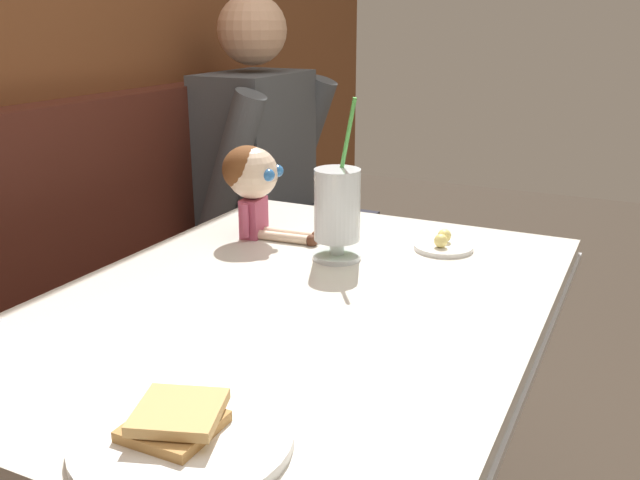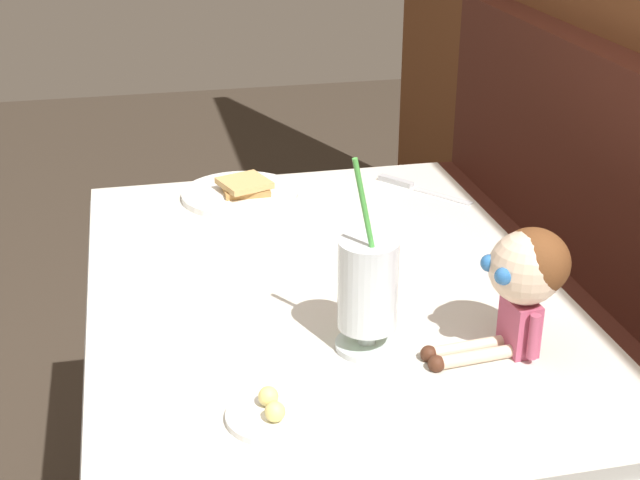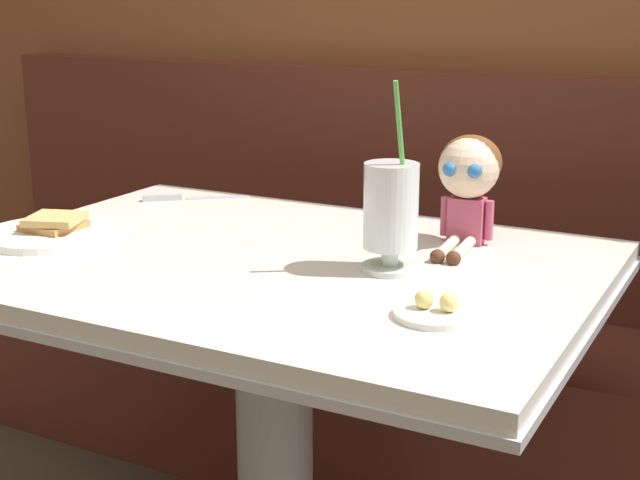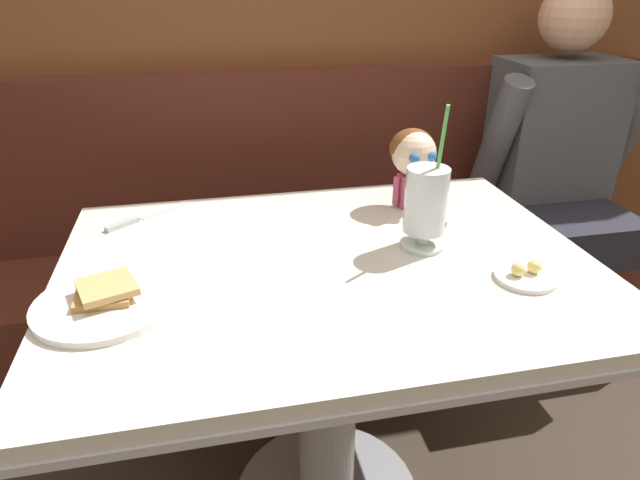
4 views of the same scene
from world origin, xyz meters
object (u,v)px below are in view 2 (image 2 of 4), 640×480
milkshake_glass (368,290)px  toast_plate (241,193)px  butter_saucer (270,413)px  butter_knife (408,185)px  seated_doll (525,274)px

milkshake_glass → toast_plate: bearing=-170.9°
butter_saucer → butter_knife: (-0.77, 0.44, -0.00)m
butter_saucer → seated_doll: bearing=103.0°
toast_plate → butter_saucer: (0.79, -0.07, -0.00)m
milkshake_glass → butter_knife: size_ratio=1.61×
butter_knife → butter_saucer: bearing=-29.6°
butter_saucer → seated_doll: seated_doll is taller
milkshake_glass → butter_saucer: milkshake_glass is taller
toast_plate → milkshake_glass: bearing=9.1°
toast_plate → butter_saucer: toast_plate is taller
milkshake_glass → seated_doll: bearing=76.2°
butter_saucer → butter_knife: size_ratio=0.61×
toast_plate → butter_saucer: bearing=-5.0°
milkshake_glass → butter_knife: 0.69m
toast_plate → seated_doll: 0.78m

